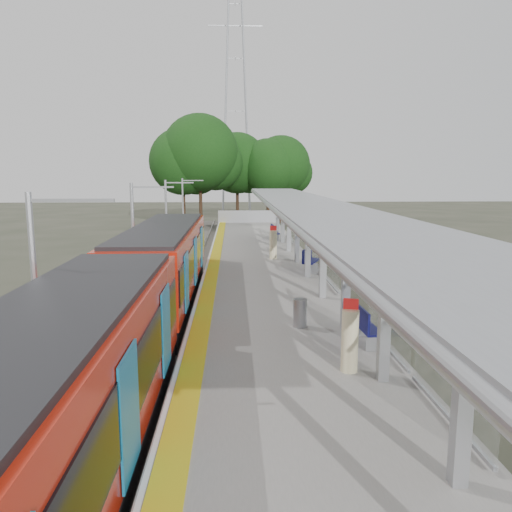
{
  "coord_description": "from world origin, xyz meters",
  "views": [
    {
      "loc": [
        -1.49,
        -5.0,
        5.82
      ],
      "look_at": [
        -0.52,
        16.29,
        2.3
      ],
      "focal_mm": 35.0,
      "sensor_mm": 36.0,
      "label": 1
    }
  ],
  "objects": [
    {
      "name": "pylon",
      "position": [
        -1.0,
        73.0,
        19.0
      ],
      "size": [
        8.0,
        4.0,
        38.0
      ],
      "primitive_type": null,
      "color": "#9EA0A5",
      "rests_on": "ground"
    },
    {
      "name": "tree_cluster",
      "position": [
        -1.86,
        52.24,
        7.26
      ],
      "size": [
        18.18,
        12.79,
        12.19
      ],
      "color": "#382316",
      "rests_on": "ground"
    },
    {
      "name": "canopy",
      "position": [
        1.61,
        16.19,
        4.2
      ],
      "size": [
        3.27,
        38.0,
        3.66
      ],
      "color": "#9EA0A5",
      "rests_on": "platform"
    },
    {
      "name": "platform",
      "position": [
        0.0,
        20.0,
        0.5
      ],
      "size": [
        6.0,
        50.0,
        1.0
      ],
      "primitive_type": "cube",
      "color": "gray",
      "rests_on": "ground"
    },
    {
      "name": "info_pillar_far",
      "position": [
        0.78,
        23.15,
        1.83
      ],
      "size": [
        0.43,
        0.43,
        1.91
      ],
      "rotation": [
        0.0,
        0.0,
        -0.01
      ],
      "color": "beige",
      "rests_on": "platform"
    },
    {
      "name": "bench_near",
      "position": [
        2.24,
        8.57,
        1.57
      ],
      "size": [
        0.54,
        1.61,
        1.09
      ],
      "rotation": [
        0.0,
        0.0,
        0.04
      ],
      "color": "#101052",
      "rests_on": "platform"
    },
    {
      "name": "bench_far",
      "position": [
        1.53,
        31.73,
        1.59
      ],
      "size": [
        0.58,
        1.66,
        1.12
      ],
      "rotation": [
        0.0,
        0.0,
        0.05
      ],
      "color": "#101052",
      "rests_on": "platform"
    },
    {
      "name": "litter_bin",
      "position": [
        0.61,
        10.24,
        1.45
      ],
      "size": [
        0.59,
        0.59,
        0.91
      ],
      "primitive_type": "cylinder",
      "rotation": [
        0.0,
        0.0,
        -0.43
      ],
      "color": "#9EA0A5",
      "rests_on": "platform"
    },
    {
      "name": "end_fence",
      "position": [
        0.0,
        44.95,
        1.6
      ],
      "size": [
        6.0,
        0.1,
        1.2
      ],
      "primitive_type": "cube",
      "color": "#9EA0A5",
      "rests_on": "platform"
    },
    {
      "name": "bench_mid",
      "position": [
        2.3,
        19.38,
        1.62
      ],
      "size": [
        1.16,
        1.78,
        1.17
      ],
      "rotation": [
        0.0,
        0.0,
        -0.4
      ],
      "color": "#101052",
      "rests_on": "platform"
    },
    {
      "name": "catenary_masts",
      "position": [
        -6.22,
        19.0,
        2.91
      ],
      "size": [
        2.08,
        48.16,
        5.4
      ],
      "color": "#9EA0A5",
      "rests_on": "ground"
    },
    {
      "name": "trackbed",
      "position": [
        -4.5,
        20.0,
        0.12
      ],
      "size": [
        3.0,
        70.0,
        0.24
      ],
      "primitive_type": "cube",
      "color": "#59544C",
      "rests_on": "ground"
    },
    {
      "name": "tactile_strip",
      "position": [
        -2.55,
        20.0,
        1.01
      ],
      "size": [
        0.6,
        50.0,
        0.02
      ],
      "primitive_type": "cube",
      "color": "gold",
      "rests_on": "platform"
    },
    {
      "name": "train",
      "position": [
        -4.5,
        9.44,
        2.05
      ],
      "size": [
        2.74,
        27.6,
        3.62
      ],
      "color": "black",
      "rests_on": "ground"
    },
    {
      "name": "info_pillar_near",
      "position": [
        1.34,
        6.58,
        1.8
      ],
      "size": [
        0.41,
        0.41,
        1.84
      ],
      "rotation": [
        0.0,
        0.0,
        -0.28
      ],
      "color": "beige",
      "rests_on": "platform"
    }
  ]
}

